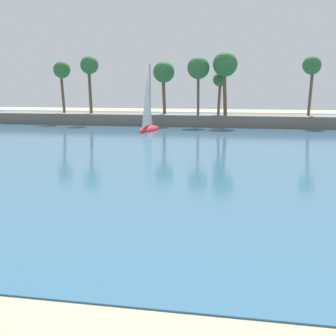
# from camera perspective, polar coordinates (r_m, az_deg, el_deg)

# --- Properties ---
(sea) EXTENTS (220.00, 105.31, 0.06)m
(sea) POSITION_cam_1_polar(r_m,az_deg,el_deg) (66.13, 7.55, 3.87)
(sea) COLOR #33607F
(sea) RESTS_ON ground
(palm_headland) EXTENTS (82.64, 6.04, 11.37)m
(palm_headland) POSITION_cam_1_polar(r_m,az_deg,el_deg) (78.63, 6.98, 6.54)
(palm_headland) COLOR slate
(palm_headland) RESTS_ON ground
(sailboat_near_shore) EXTENTS (2.65, 6.96, 9.87)m
(sailboat_near_shore) POSITION_cam_1_polar(r_m,az_deg,el_deg) (70.45, -2.19, 5.03)
(sailboat_near_shore) COLOR red
(sailboat_near_shore) RESTS_ON sea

